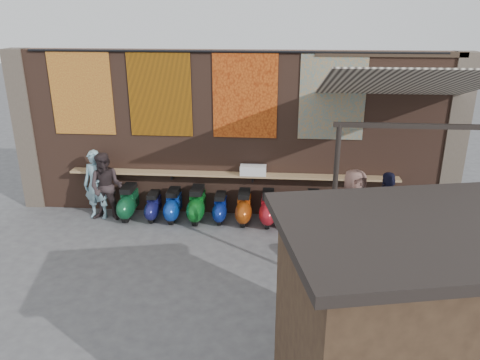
% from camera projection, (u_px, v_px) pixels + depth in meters
% --- Properties ---
extents(ground, '(70.00, 70.00, 0.00)m').
position_uv_depth(ground, '(221.00, 263.00, 9.54)').
color(ground, '#474749').
rests_on(ground, ground).
extents(brick_wall, '(10.00, 0.40, 4.00)m').
position_uv_depth(brick_wall, '(233.00, 135.00, 11.37)').
color(brick_wall, brown).
rests_on(brick_wall, ground).
extents(pier_left, '(0.50, 0.50, 4.00)m').
position_uv_depth(pier_left, '(28.00, 130.00, 11.78)').
color(pier_left, '#4C4238').
rests_on(pier_left, ground).
extents(pier_right, '(0.50, 0.50, 4.00)m').
position_uv_depth(pier_right, '(453.00, 139.00, 10.97)').
color(pier_right, '#4C4238').
rests_on(pier_right, ground).
extents(eating_counter, '(8.00, 0.32, 0.05)m').
position_uv_depth(eating_counter, '(232.00, 175.00, 11.34)').
color(eating_counter, '#9E7A51').
rests_on(eating_counter, brick_wall).
extents(shelf_box, '(0.62, 0.28, 0.23)m').
position_uv_depth(shelf_box, '(253.00, 170.00, 11.22)').
color(shelf_box, white).
rests_on(shelf_box, eating_counter).
extents(tapestry_redgold, '(1.50, 0.02, 2.00)m').
position_uv_depth(tapestry_redgold, '(81.00, 93.00, 11.10)').
color(tapestry_redgold, maroon).
rests_on(tapestry_redgold, brick_wall).
extents(tapestry_sun, '(1.50, 0.02, 2.00)m').
position_uv_depth(tapestry_sun, '(160.00, 94.00, 10.95)').
color(tapestry_sun, '#C8700B').
rests_on(tapestry_sun, brick_wall).
extents(tapestry_orange, '(1.50, 0.02, 2.00)m').
position_uv_depth(tapestry_orange, '(245.00, 95.00, 10.80)').
color(tapestry_orange, '#C55518').
rests_on(tapestry_orange, brick_wall).
extents(tapestry_multi, '(1.50, 0.02, 2.00)m').
position_uv_depth(tapestry_multi, '(332.00, 97.00, 10.64)').
color(tapestry_multi, teal).
rests_on(tapestry_multi, brick_wall).
extents(hang_rail, '(9.50, 0.06, 0.06)m').
position_uv_depth(hang_rail, '(232.00, 52.00, 10.47)').
color(hang_rail, black).
rests_on(hang_rail, brick_wall).
extents(scooter_stool_0, '(0.38, 0.85, 0.81)m').
position_uv_depth(scooter_stool_0, '(129.00, 202.00, 11.49)').
color(scooter_stool_0, '#0F4B28').
rests_on(scooter_stool_0, ground).
extents(scooter_stool_1, '(0.32, 0.71, 0.67)m').
position_uv_depth(scooter_stool_1, '(153.00, 206.00, 11.44)').
color(scooter_stool_1, '#14164C').
rests_on(scooter_stool_1, ground).
extents(scooter_stool_2, '(0.36, 0.80, 0.76)m').
position_uv_depth(scooter_stool_2, '(173.00, 205.00, 11.39)').
color(scooter_stool_2, '#0D3396').
rests_on(scooter_stool_2, ground).
extents(scooter_stool_3, '(0.39, 0.87, 0.83)m').
position_uv_depth(scooter_stool_3, '(197.00, 205.00, 11.33)').
color(scooter_stool_3, '#0D5E1C').
rests_on(scooter_stool_3, ground).
extents(scooter_stool_4, '(0.32, 0.72, 0.68)m').
position_uv_depth(scooter_stool_4, '(220.00, 208.00, 11.33)').
color(scooter_stool_4, navy).
rests_on(scooter_stool_4, ground).
extents(scooter_stool_5, '(0.37, 0.82, 0.77)m').
position_uv_depth(scooter_stool_5, '(244.00, 207.00, 11.25)').
color(scooter_stool_5, '#963B0D').
rests_on(scooter_stool_5, ground).
extents(scooter_stool_6, '(0.38, 0.84, 0.79)m').
position_uv_depth(scooter_stool_6, '(268.00, 208.00, 11.17)').
color(scooter_stool_6, maroon).
rests_on(scooter_stool_6, ground).
extents(scooter_stool_7, '(0.34, 0.76, 0.72)m').
position_uv_depth(scooter_stool_7, '(290.00, 210.00, 11.15)').
color(scooter_stool_7, maroon).
rests_on(scooter_stool_7, ground).
extents(scooter_stool_8, '(0.38, 0.84, 0.80)m').
position_uv_depth(scooter_stool_8, '(314.00, 209.00, 11.11)').
color(scooter_stool_8, '#18614A').
rests_on(scooter_stool_8, ground).
extents(diner_left, '(0.65, 0.45, 1.72)m').
position_uv_depth(diner_left, '(96.00, 185.00, 11.37)').
color(diner_left, '#7EA8B7').
rests_on(diner_left, ground).
extents(diner_right, '(0.84, 0.66, 1.70)m').
position_uv_depth(diner_right, '(106.00, 187.00, 11.24)').
color(diner_right, '#2E2426').
rests_on(diner_right, ground).
extents(shopper_navy, '(1.10, 0.52, 1.83)m').
position_uv_depth(shopper_navy, '(386.00, 215.00, 9.59)').
color(shopper_navy, black).
rests_on(shopper_navy, ground).
extents(shopper_grey, '(1.07, 0.66, 1.61)m').
position_uv_depth(shopper_grey, '(427.00, 262.00, 8.00)').
color(shopper_grey, '#5B5D61').
rests_on(shopper_grey, ground).
extents(shopper_tan, '(1.02, 0.90, 1.76)m').
position_uv_depth(shopper_tan, '(353.00, 209.00, 9.95)').
color(shopper_tan, '#845E54').
rests_on(shopper_tan, ground).
extents(market_stall, '(2.85, 2.37, 2.71)m').
position_uv_depth(market_stall, '(403.00, 344.00, 5.23)').
color(market_stall, black).
rests_on(market_stall, ground).
extents(stall_roof, '(3.20, 2.71, 0.12)m').
position_uv_depth(stall_roof, '(419.00, 230.00, 4.74)').
color(stall_roof, black).
rests_on(stall_roof, market_stall).
extents(stall_sign, '(1.18, 0.29, 0.50)m').
position_uv_depth(stall_sign, '(374.00, 254.00, 5.92)').
color(stall_sign, gold).
rests_on(stall_sign, market_stall).
extents(stall_shelf, '(2.05, 0.54, 0.06)m').
position_uv_depth(stall_shelf, '(366.00, 318.00, 6.26)').
color(stall_shelf, '#473321').
rests_on(stall_shelf, market_stall).
extents(awning_canvas, '(3.20, 3.28, 0.97)m').
position_uv_depth(awning_canvas, '(407.00, 83.00, 8.88)').
color(awning_canvas, beige).
rests_on(awning_canvas, brick_wall).
extents(awning_ledger, '(3.30, 0.08, 0.12)m').
position_uv_depth(awning_ledger, '(391.00, 54.00, 10.23)').
color(awning_ledger, '#33261C').
rests_on(awning_ledger, brick_wall).
extents(awning_header, '(3.00, 0.08, 0.08)m').
position_uv_depth(awning_header, '(426.00, 126.00, 7.64)').
color(awning_header, black).
rests_on(awning_header, awning_post_left).
extents(awning_post_left, '(0.09, 0.09, 3.10)m').
position_uv_depth(awning_post_left, '(333.00, 209.00, 8.28)').
color(awning_post_left, black).
rests_on(awning_post_left, ground).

